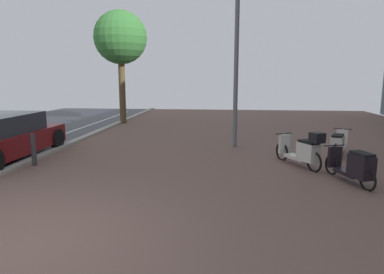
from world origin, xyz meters
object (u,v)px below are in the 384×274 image
Objects in this scene: scooter_far at (354,166)px; street_tree at (120,38)px; bollard_far at (34,150)px; scooter_near at (338,144)px; scooter_extra at (303,150)px; lamp_post at (237,43)px.

street_tree is at bearing 130.42° from scooter_far.
bollard_far is at bearing -88.72° from street_tree.
bollard_far reaches higher than scooter_far.
scooter_near is at bearing 79.39° from scooter_far.
street_tree reaches higher than scooter_near.
scooter_extra is at bearing 3.98° from bollard_far.
lamp_post reaches higher than scooter_near.
street_tree reaches higher than scooter_far.
scooter_extra is 11.10m from street_tree.
scooter_far is 1.01× the size of scooter_extra.
bollard_far is at bearing 173.95° from scooter_far.
lamp_post is 7.64m from street_tree.
lamp_post is at bearing 124.09° from scooter_extra.
street_tree is 9.07m from bollard_far.
lamp_post is at bearing -45.34° from street_tree.
scooter_far is 0.27× the size of lamp_post.
scooter_near is 2.68m from scooter_far.
scooter_near is 1.86m from scooter_extra.
scooter_far is at bearing -56.88° from lamp_post.
lamp_post is 6.57m from bollard_far.
bollard_far is at bearing -150.64° from lamp_post.
bollard_far is (-5.16, -2.90, -2.86)m from lamp_post.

